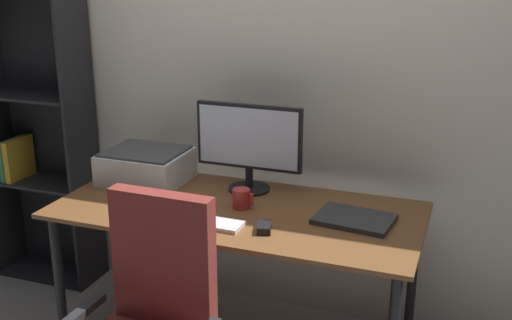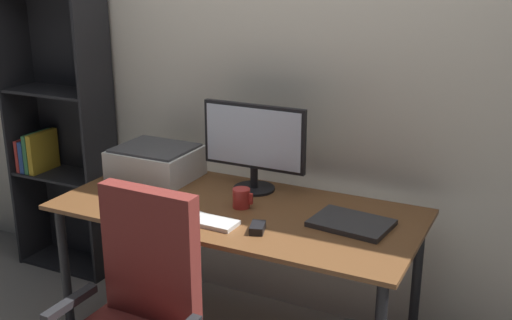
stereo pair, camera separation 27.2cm
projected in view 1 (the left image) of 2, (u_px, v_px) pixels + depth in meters
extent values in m
cube|color=beige|center=(277.00, 64.00, 3.10)|extent=(6.40, 0.10, 2.60)
cube|color=brown|center=(237.00, 210.00, 2.79)|extent=(1.63, 0.75, 0.02)
cylinder|color=black|center=(60.00, 288.00, 2.87)|extent=(0.04, 0.04, 0.72)
cylinder|color=black|center=(132.00, 234.00, 3.44)|extent=(0.04, 0.04, 0.72)
cylinder|color=black|center=(412.00, 280.00, 2.94)|extent=(0.04, 0.04, 0.72)
cylinder|color=black|center=(249.00, 189.00, 3.01)|extent=(0.20, 0.20, 0.01)
cylinder|color=black|center=(249.00, 178.00, 2.99)|extent=(0.04, 0.04, 0.10)
cube|color=black|center=(249.00, 137.00, 2.93)|extent=(0.52, 0.03, 0.31)
cube|color=silver|center=(248.00, 137.00, 2.91)|extent=(0.49, 0.01, 0.28)
cube|color=silver|center=(209.00, 223.00, 2.61)|extent=(0.29, 0.12, 0.02)
cube|color=black|center=(264.00, 228.00, 2.55)|extent=(0.08, 0.11, 0.03)
cylinder|color=#B72D28|center=(241.00, 199.00, 2.78)|extent=(0.08, 0.08, 0.09)
cube|color=#B72D28|center=(251.00, 199.00, 2.76)|extent=(0.02, 0.01, 0.05)
cube|color=#2D2D30|center=(354.00, 219.00, 2.64)|extent=(0.34, 0.26, 0.02)
cube|color=silver|center=(146.00, 167.00, 3.11)|extent=(0.40, 0.34, 0.15)
cube|color=#424244|center=(145.00, 151.00, 3.08)|extent=(0.37, 0.31, 0.01)
cube|color=white|center=(165.00, 221.00, 2.65)|extent=(0.28, 0.34, 0.00)
cube|color=maroon|center=(163.00, 259.00, 2.29)|extent=(0.40, 0.08, 0.52)
cube|color=#232326|center=(81.00, 313.00, 2.26)|extent=(0.04, 0.26, 0.03)
cube|color=black|center=(82.00, 145.00, 3.40)|extent=(0.02, 0.28, 1.66)
cube|color=black|center=(53.00, 134.00, 3.62)|extent=(0.61, 0.01, 1.66)
cube|color=black|center=(52.00, 272.00, 3.76)|extent=(0.57, 0.26, 0.02)
cube|color=black|center=(42.00, 182.00, 3.58)|extent=(0.57, 0.26, 0.02)
cube|color=black|center=(33.00, 96.00, 3.42)|extent=(0.57, 0.26, 0.02)
cube|color=#B22D28|center=(5.00, 160.00, 3.62)|extent=(0.02, 0.22, 0.19)
cube|color=#28478C|center=(9.00, 161.00, 3.61)|extent=(0.03, 0.22, 0.19)
cube|color=#337242|center=(14.00, 158.00, 3.59)|extent=(0.03, 0.22, 0.23)
cube|color=gold|center=(19.00, 159.00, 3.58)|extent=(0.03, 0.22, 0.24)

